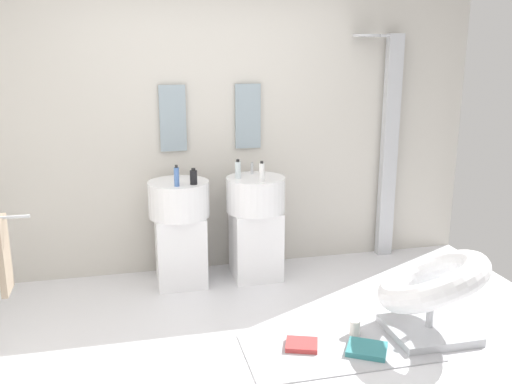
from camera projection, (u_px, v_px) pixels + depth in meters
ground_plane at (253, 360)px, 3.60m from camera, size 4.80×3.60×0.04m
rear_partition at (210, 123)px, 4.82m from camera, size 4.80×0.10×2.60m
pedestal_sink_left at (180, 228)px, 4.61m from camera, size 0.50×0.50×0.98m
pedestal_sink_right at (256, 223)px, 4.75m from camera, size 0.50×0.50×0.98m
vanity_mirror_left at (173, 118)px, 4.67m from camera, size 0.22×0.03×0.55m
vanity_mirror_right at (248, 116)px, 4.81m from camera, size 0.22×0.03×0.55m
shower_column at (388, 143)px, 5.12m from camera, size 0.49×0.24×2.05m
lounge_chair at (432, 287)px, 3.79m from camera, size 1.10×1.10×0.65m
area_rug at (338, 348)px, 3.69m from camera, size 1.24×0.63×0.01m
magazine_red at (302, 345)px, 3.68m from camera, size 0.26×0.24×0.03m
magazine_teal at (367, 349)px, 3.63m from camera, size 0.33×0.31×0.04m
coffee_mug at (355, 328)px, 3.84m from camera, size 0.07×0.07×0.11m
soap_bottle_black at (194, 177)px, 4.40m from camera, size 0.06×0.06×0.13m
soap_bottle_white at (262, 172)px, 4.49m from camera, size 0.04×0.04×0.17m
soap_bottle_blue at (177, 177)px, 4.34m from camera, size 0.04×0.04×0.17m
soap_bottle_clear at (238, 170)px, 4.61m from camera, size 0.05×0.05×0.16m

